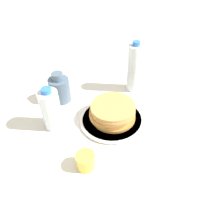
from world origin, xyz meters
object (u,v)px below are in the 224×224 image
water_bottle_near (51,110)px  pancake_stack (112,112)px  plate (112,119)px  juice_glass (86,161)px  cream_jug (60,89)px  water_bottle_mid (134,68)px

water_bottle_near → pancake_stack: bearing=179.3°
pancake_stack → plate: bearing=61.1°
plate → juice_glass: (0.12, 0.20, 0.02)m
juice_glass → water_bottle_near: bearing=-62.2°
cream_jug → plate: bearing=140.2°
plate → water_bottle_mid: size_ratio=1.09×
plate → cream_jug: size_ratio=1.89×
pancake_stack → cream_jug: size_ratio=1.34×
pancake_stack → water_bottle_near: bearing=-0.7°
cream_jug → pancake_stack: bearing=141.3°
plate → water_bottle_near: water_bottle_near is taller
juice_glass → pancake_stack: bearing=-120.7°
pancake_stack → juice_glass: (0.12, 0.21, -0.02)m
cream_jug → water_bottle_mid: 0.35m
cream_jug → water_bottle_near: size_ratio=0.76×
juice_glass → water_bottle_mid: 0.49m
pancake_stack → water_bottle_mid: water_bottle_mid is taller
water_bottle_mid → juice_glass: bearing=57.6°
pancake_stack → cream_jug: bearing=-38.7°
pancake_stack → water_bottle_near: 0.24m
pancake_stack → water_bottle_mid: 0.25m
water_bottle_mid → water_bottle_near: bearing=27.8°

